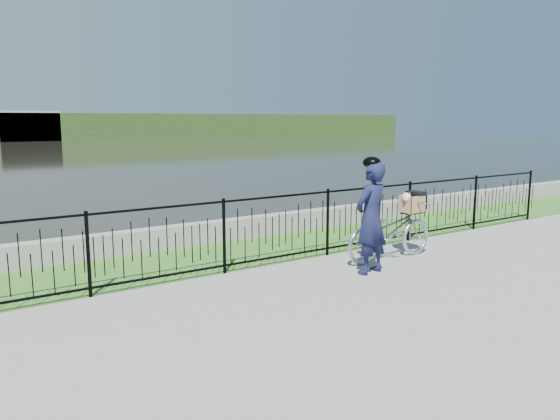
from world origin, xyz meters
TOP-DOWN VIEW (x-y plane):
  - ground at (0.00, 0.00)m, footprint 120.00×120.00m
  - grass_strip at (0.00, 2.60)m, footprint 60.00×2.00m
  - water at (0.00, 33.00)m, footprint 120.00×120.00m
  - quay_wall at (0.00, 3.60)m, footprint 60.00×0.30m
  - fence at (0.00, 1.60)m, footprint 14.00×0.06m
  - far_building_right at (6.00, 58.50)m, footprint 6.00×3.00m
  - bicycle_rig at (1.68, 0.79)m, footprint 1.83×0.64m
  - cyclist at (0.84, 0.38)m, footprint 0.69×0.52m

SIDE VIEW (x-z plane):
  - ground at x=0.00m, z-range 0.00..0.00m
  - water at x=0.00m, z-range 0.00..0.00m
  - grass_strip at x=0.00m, z-range 0.00..0.01m
  - quay_wall at x=0.00m, z-range 0.00..0.40m
  - bicycle_rig at x=1.68m, z-range -0.07..1.05m
  - fence at x=0.00m, z-range 0.00..1.15m
  - cyclist at x=0.84m, z-range -0.01..1.76m
  - far_building_right at x=6.00m, z-range 0.00..3.20m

